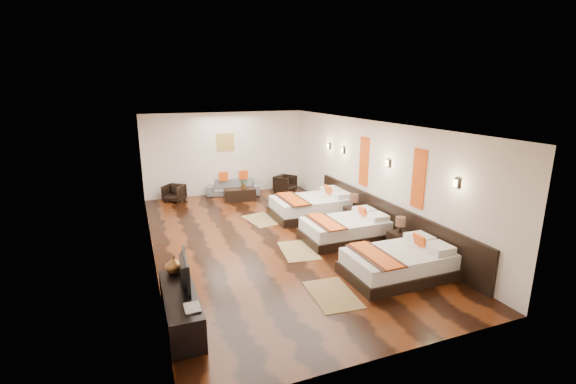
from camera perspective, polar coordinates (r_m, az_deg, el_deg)
name	(u,v)px	position (r m, az deg, el deg)	size (l,w,h in m)	color
floor	(271,239)	(9.86, -2.39, -6.75)	(5.50, 9.50, 0.01)	black
ceiling	(270,124)	(9.21, -2.58, 9.68)	(5.50, 9.50, 0.01)	white
back_wall	(226,154)	(13.93, -8.90, 5.45)	(5.50, 0.01, 2.80)	silver
left_wall	(148,195)	(8.96, -19.35, -0.40)	(0.01, 9.50, 2.80)	silver
right_wall	(370,175)	(10.63, 11.68, 2.43)	(0.01, 9.50, 2.80)	silver
headboard_panel	(385,219)	(10.22, 13.65, -3.71)	(0.08, 6.60, 0.90)	black
bed_near	(399,263)	(8.24, 15.58, -9.74)	(2.09, 1.31, 0.80)	black
bed_mid	(346,229)	(9.86, 8.27, -5.23)	(2.05, 1.29, 0.78)	black
bed_far	(313,206)	(11.48, 3.53, -2.05)	(2.27, 1.43, 0.87)	black
nightstand_a	(399,239)	(9.40, 15.60, -6.55)	(0.41, 0.41, 0.82)	black
nightstand_b	(354,214)	(10.95, 9.36, -3.07)	(0.43, 0.43, 0.84)	black
jute_mat_near	(332,294)	(7.45, 6.38, -14.34)	(0.75, 1.20, 0.01)	olive
jute_mat_mid	(298,250)	(9.19, 1.50, -8.35)	(0.75, 1.20, 0.01)	olive
jute_mat_far	(262,220)	(11.25, -3.75, -3.98)	(0.75, 1.20, 0.01)	olive
tv_console	(181,308)	(6.70, -15.07, -15.72)	(0.50, 1.80, 0.55)	black
tv	(180,271)	(6.62, -15.14, -10.91)	(0.90, 0.12, 0.52)	black
book	(184,309)	(6.08, -14.62, -15.91)	(0.22, 0.30, 0.03)	black
figurine	(174,265)	(7.13, -15.99, -9.94)	(0.30, 0.30, 0.31)	brown
sofa	(234,187)	(13.91, -7.75, 0.69)	(1.79, 0.70, 0.52)	slate
armchair_left	(174,193)	(13.50, -15.96, -0.13)	(0.59, 0.60, 0.55)	black
armchair_right	(285,184)	(14.11, -0.40, 1.19)	(0.64, 0.66, 0.60)	black
coffee_table	(240,194)	(13.18, -6.91, -0.35)	(1.00, 0.50, 0.40)	black
table_plant	(243,184)	(13.13, -6.38, 1.14)	(0.25, 0.22, 0.28)	#27541C
orange_panel_a	(419,179)	(9.06, 18.18, 1.82)	(0.04, 0.40, 1.30)	#D86014
orange_panel_b	(364,162)	(10.81, 10.81, 4.30)	(0.04, 0.40, 1.30)	#D86014
sconce_near	(457,183)	(8.22, 22.95, 1.18)	(0.07, 0.12, 0.18)	black
sconce_mid	(388,163)	(9.87, 14.11, 4.02)	(0.07, 0.12, 0.18)	black
sconce_far	(343,150)	(11.70, 7.88, 5.96)	(0.07, 0.12, 0.18)	black
sconce_lounge	(329,146)	(12.49, 5.86, 6.57)	(0.07, 0.12, 0.18)	black
gold_artwork	(225,142)	(13.85, -8.95, 7.07)	(0.60, 0.04, 0.60)	#AD873F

